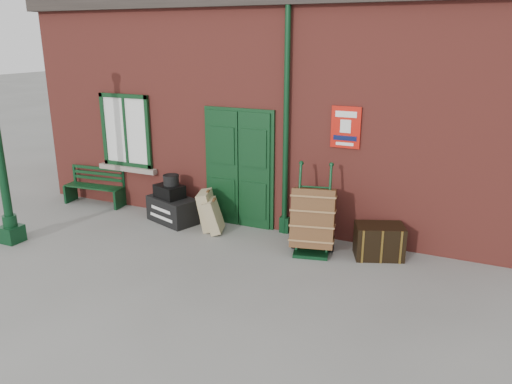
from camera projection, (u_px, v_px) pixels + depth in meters
The scene contains 11 objects.
ground at pixel (217, 255), 8.34m from camera, with size 80.00×80.00×0.00m, color gray.
station_building at pixel (293, 102), 10.73m from camera, with size 10.30×4.30×4.36m.
canopy_column at pixel (1, 165), 8.48m from camera, with size 0.34×0.34×3.61m.
bench at pixel (96, 185), 10.83m from camera, with size 1.36×0.53×0.83m.
houdini_trunk at pixel (173, 210), 9.79m from camera, with size 1.00×0.55×0.50m, color black.
strongbox at pixel (169, 191), 9.70m from camera, with size 0.55×0.40×0.25m, color black.
hatbox at pixel (171, 180), 9.65m from camera, with size 0.30×0.30×0.20m, color black.
suitcase_back at pixel (208, 210), 9.38m from camera, with size 0.21×0.52×0.72m, color tan.
suitcase_front at pixel (213, 216), 9.24m from camera, with size 0.19×0.47×0.62m, color tan.
porter_trolley at pixel (313, 219), 8.37m from camera, with size 0.86×0.91×1.47m.
dark_trunk at pixel (379, 241), 8.20m from camera, with size 0.77×0.51×0.56m, color black.
Camera 1 is at (3.78, -6.68, 3.49)m, focal length 35.00 mm.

